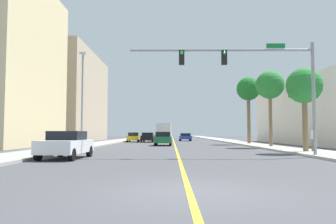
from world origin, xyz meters
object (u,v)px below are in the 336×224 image
Objects in this scene: car_black at (148,137)px; delivery_truck at (164,132)px; palm_near at (304,87)px; car_yellow at (134,137)px; traffic_signal_mast at (256,71)px; street_lamp at (82,94)px; car_white at (66,144)px; pedestrian at (314,139)px; car_blue at (185,137)px; car_green at (163,139)px; palm_far at (248,90)px; palm_mid at (270,86)px.

delivery_truck is at bearing 75.82° from car_black.
car_yellow is at bearing 118.61° from palm_near.
car_black is at bearing 106.01° from traffic_signal_mast.
car_black is (4.15, 20.92, -3.90)m from street_lamp.
traffic_signal_mast is at bearing -171.74° from car_white.
street_lamp reaches higher than pedestrian.
palm_near is 16.09m from car_white.
delivery_truck is (-10.40, 33.72, -2.99)m from palm_near.
pedestrian reaches higher than car_blue.
car_green is at bearing -102.79° from car_white.
car_yellow is 10.55m from car_blue.
car_yellow is at bearing -142.82° from car_blue.
palm_near is 3.69m from pedestrian.
palm_far is at bearing -33.37° from car_black.
traffic_signal_mast is 1.44× the size of delivery_truck.
palm_far is 1.84× the size of car_green.
street_lamp is 17.40m from palm_mid.
pedestrian is (13.36, -25.57, 0.22)m from car_black.
delivery_truck is at bearing 138.06° from pedestrian.
traffic_signal_mast is 11.62m from car_white.
car_white is (0.02, -32.01, 0.03)m from car_yellow.
palm_near is at bearing -52.74° from car_green.
palm_mid is at bearing 123.14° from pedestrian.
pedestrian is at bearing -86.44° from palm_mid.
car_green is 17.08m from pedestrian.
car_yellow is (-15.17, 10.54, -5.86)m from palm_far.
car_blue is (3.33, 20.45, -0.06)m from car_green.
street_lamp is at bearing 146.05° from traffic_signal_mast.
palm_near is 1.44× the size of car_blue.
car_white is (-15.16, -21.47, -5.83)m from palm_far.
car_black is (2.34, -1.48, 0.03)m from car_yellow.
pedestrian is (0.74, 0.39, -3.60)m from palm_near.
car_blue is (10.03, 29.02, -3.96)m from street_lamp.
car_black is at bearing 115.94° from palm_near.
traffic_signal_mast is 32.98m from car_yellow.
palm_far reaches higher than car_yellow.
street_lamp is 1.43× the size of palm_near.
car_blue is (-6.99, 25.61, -5.18)m from palm_mid.
palm_mid is 0.89× the size of palm_far.
car_black is at bearing 145.36° from car_yellow.
car_green is (2.55, -12.34, 0.00)m from car_black.
traffic_signal_mast is at bearing -72.15° from car_black.
car_green is (-5.89, 17.05, -4.24)m from traffic_signal_mast.
delivery_truck is (-6.21, 37.15, -3.42)m from traffic_signal_mast.
car_yellow is at bearing -125.00° from delivery_truck.
delivery_truck is at bearing 77.45° from street_lamp.
car_white is at bearing -92.51° from car_black.
car_green is at bearing -100.93° from car_blue.
car_yellow is 31.28m from pedestrian.
car_black is (-12.63, 25.95, -3.81)m from palm_near.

